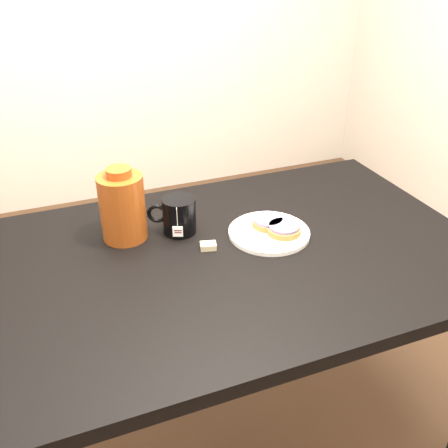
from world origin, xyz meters
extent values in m
plane|color=brown|center=(0.00, 0.00, 0.00)|extent=(4.00, 4.00, 0.00)
cube|color=black|center=(0.00, 0.00, 0.73)|extent=(1.40, 0.90, 0.04)
cylinder|color=black|center=(-0.64, 0.39, 0.35)|extent=(0.06, 0.06, 0.71)
cylinder|color=black|center=(0.64, 0.39, 0.35)|extent=(0.06, 0.06, 0.71)
cylinder|color=white|center=(0.13, 0.05, 0.76)|extent=(0.24, 0.24, 0.01)
torus|color=white|center=(0.13, 0.05, 0.76)|extent=(0.24, 0.24, 0.01)
cylinder|color=brown|center=(0.14, 0.08, 0.77)|extent=(0.13, 0.13, 0.02)
cylinder|color=gray|center=(0.14, 0.08, 0.79)|extent=(0.12, 0.12, 0.01)
cylinder|color=brown|center=(0.16, 0.02, 0.77)|extent=(0.13, 0.13, 0.02)
cylinder|color=gray|center=(0.16, 0.02, 0.79)|extent=(0.12, 0.12, 0.01)
cylinder|color=black|center=(-0.12, 0.16, 0.81)|extent=(0.13, 0.13, 0.11)
cylinder|color=black|center=(-0.12, 0.16, 0.85)|extent=(0.09, 0.09, 0.00)
torus|color=black|center=(-0.18, 0.19, 0.81)|extent=(0.06, 0.03, 0.06)
cylinder|color=beige|center=(-0.14, 0.11, 0.83)|extent=(0.00, 0.00, 0.06)
cube|color=white|center=(-0.14, 0.11, 0.78)|extent=(0.03, 0.01, 0.03)
cube|color=#C6B793|center=(-0.07, 0.04, 0.76)|extent=(0.05, 0.04, 0.02)
cylinder|color=#66270D|center=(-0.27, 0.19, 0.85)|extent=(0.14, 0.14, 0.20)
cylinder|color=#66270D|center=(-0.27, 0.19, 0.96)|extent=(0.07, 0.07, 0.02)
camera|label=1|loc=(-0.47, -1.09, 1.53)|focal=40.00mm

